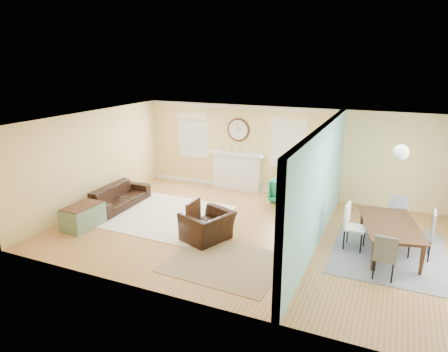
{
  "coord_description": "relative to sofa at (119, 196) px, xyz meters",
  "views": [
    {
      "loc": [
        2.89,
        -8.1,
        3.91
      ],
      "look_at": [
        -0.8,
        0.3,
        1.2
      ],
      "focal_mm": 32.0,
      "sensor_mm": 36.0,
      "label": 1
    }
  ],
  "objects": [
    {
      "name": "floor",
      "position": [
        3.88,
        -0.15,
        -0.29
      ],
      "size": [
        9.0,
        9.0,
        0.0
      ],
      "primitive_type": "plane",
      "color": "#9C6837",
      "rests_on": "ground"
    },
    {
      "name": "dining_chair_s",
      "position": [
        6.82,
        -1.05,
        0.23
      ],
      "size": [
        0.41,
        0.41,
        0.89
      ],
      "color": "slate",
      "rests_on": "floor"
    },
    {
      "name": "window_right",
      "position": [
        3.93,
        2.8,
        1.36
      ],
      "size": [
        1.05,
        0.13,
        1.42
      ],
      "color": "white",
      "rests_on": "wall_back"
    },
    {
      "name": "dining_chair_n",
      "position": [
        6.98,
        1.12,
        0.24
      ],
      "size": [
        0.42,
        0.42,
        0.91
      ],
      "color": "slate",
      "rests_on": "floor"
    },
    {
      "name": "partition",
      "position": [
        5.39,
        0.13,
        1.06
      ],
      "size": [
        0.17,
        6.0,
        2.6
      ],
      "color": "#DEC67E",
      "rests_on": "ground"
    },
    {
      "name": "wall_front",
      "position": [
        3.88,
        -3.15,
        1.01
      ],
      "size": [
        9.0,
        0.02,
        2.6
      ],
      "primitive_type": "cube",
      "color": "#DEC67E",
      "rests_on": "ground"
    },
    {
      "name": "pendant",
      "position": [
        6.88,
        -0.15,
        1.91
      ],
      "size": [
        0.3,
        0.3,
        0.55
      ],
      "color": "gold",
      "rests_on": "ceiling"
    },
    {
      "name": "rug_grey",
      "position": [
        6.9,
        0.05,
        -0.29
      ],
      "size": [
        2.24,
        2.8,
        0.01
      ],
      "primitive_type": "cube",
      "color": "slate",
      "rests_on": "floor"
    },
    {
      "name": "wall_back",
      "position": [
        3.88,
        2.85,
        1.01
      ],
      "size": [
        9.0,
        0.02,
        2.6
      ],
      "primitive_type": "cube",
      "color": "#DEC67E",
      "rests_on": "ground"
    },
    {
      "name": "tv",
      "position": [
        4.98,
        1.47,
        0.8
      ],
      "size": [
        0.15,
        1.02,
        0.59
      ],
      "primitive_type": "imported",
      "rotation": [
        0.0,
        0.0,
        1.58
      ],
      "color": "black",
      "rests_on": "credenza"
    },
    {
      "name": "dining_table",
      "position": [
        6.9,
        0.05,
        0.03
      ],
      "size": [
        1.42,
        2.05,
        0.66
      ],
      "primitive_type": "imported",
      "rotation": [
        0.0,
        0.0,
        1.79
      ],
      "color": "#452717",
      "rests_on": "floor"
    },
    {
      "name": "wall_clock",
      "position": [
        2.38,
        2.82,
        1.56
      ],
      "size": [
        0.7,
        0.07,
        0.7
      ],
      "color": "#452717",
      "rests_on": "wall_back"
    },
    {
      "name": "ceiling",
      "position": [
        3.88,
        -0.15,
        2.31
      ],
      "size": [
        9.0,
        6.0,
        0.02
      ],
      "primitive_type": "cube",
      "color": "white",
      "rests_on": "wall_back"
    },
    {
      "name": "trunk",
      "position": [
        0.11,
        -1.48,
        -0.02
      ],
      "size": [
        0.62,
        0.98,
        0.56
      ],
      "color": "gray",
      "rests_on": "floor"
    },
    {
      "name": "fireplace",
      "position": [
        2.38,
        2.73,
        0.3
      ],
      "size": [
        1.7,
        0.3,
        1.17
      ],
      "color": "white",
      "rests_on": "ground"
    },
    {
      "name": "potted_plant",
      "position": [
        5.08,
        0.51,
        0.42
      ],
      "size": [
        0.48,
        0.47,
        0.4
      ],
      "primitive_type": "imported",
      "rotation": [
        0.0,
        0.0,
        5.62
      ],
      "color": "#337F33",
      "rests_on": "garden_stool"
    },
    {
      "name": "credenza",
      "position": [
        5.0,
        1.47,
        0.11
      ],
      "size": [
        0.51,
        1.49,
        0.8
      ],
      "color": "#9E794C",
      "rests_on": "floor"
    },
    {
      "name": "window_left",
      "position": [
        0.83,
        2.8,
        1.36
      ],
      "size": [
        1.05,
        0.13,
        1.42
      ],
      "color": "white",
      "rests_on": "wall_back"
    },
    {
      "name": "green_chair",
      "position": [
        4.12,
        2.16,
        0.05
      ],
      "size": [
        0.91,
        0.92,
        0.69
      ],
      "primitive_type": "imported",
      "rotation": [
        0.0,
        0.0,
        2.89
      ],
      "color": "#0B7158",
      "rests_on": "floor"
    },
    {
      "name": "rug_cream",
      "position": [
        1.37,
        -0.05,
        -0.29
      ],
      "size": [
        3.23,
        2.82,
        0.02
      ],
      "primitive_type": "cube",
      "rotation": [
        0.0,
        0.0,
        -0.02
      ],
      "color": "silver",
      "rests_on": "floor"
    },
    {
      "name": "garden_stool",
      "position": [
        5.08,
        0.51,
        -0.04
      ],
      "size": [
        0.35,
        0.35,
        0.51
      ],
      "primitive_type": "cylinder",
      "color": "white",
      "rests_on": "floor"
    },
    {
      "name": "eames_chair",
      "position": [
        3.15,
        -0.91,
        0.04
      ],
      "size": [
        1.2,
        1.27,
        0.66
      ],
      "primitive_type": "imported",
      "rotation": [
        0.0,
        0.0,
        -1.94
      ],
      "color": "black",
      "rests_on": "floor"
    },
    {
      "name": "dining_chair_w",
      "position": [
        6.19,
        -0.03,
        0.28
      ],
      "size": [
        0.47,
        0.47,
        0.98
      ],
      "color": "white",
      "rests_on": "floor"
    },
    {
      "name": "sofa",
      "position": [
        0.0,
        0.0,
        0.0
      ],
      "size": [
        0.85,
        2.04,
        0.59
      ],
      "primitive_type": "imported",
      "rotation": [
        0.0,
        0.0,
        1.6
      ],
      "color": "black",
      "rests_on": "floor"
    },
    {
      "name": "wall_left",
      "position": [
        -0.62,
        -0.15,
        1.01
      ],
      "size": [
        0.02,
        6.0,
        2.6
      ],
      "primitive_type": "cube",
      "color": "#DEC67E",
      "rests_on": "ground"
    },
    {
      "name": "rug_jute",
      "position": [
        3.93,
        -1.74,
        -0.29
      ],
      "size": [
        2.3,
        1.92,
        0.01
      ],
      "primitive_type": "cube",
      "rotation": [
        0.0,
        0.0,
        -0.05
      ],
      "color": "#958260",
      "rests_on": "floor"
    },
    {
      "name": "dining_chair_e",
      "position": [
        7.45,
        0.11,
        0.3
      ],
      "size": [
        0.47,
        0.47,
        1.01
      ],
      "color": "slate",
      "rests_on": "floor"
    }
  ]
}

